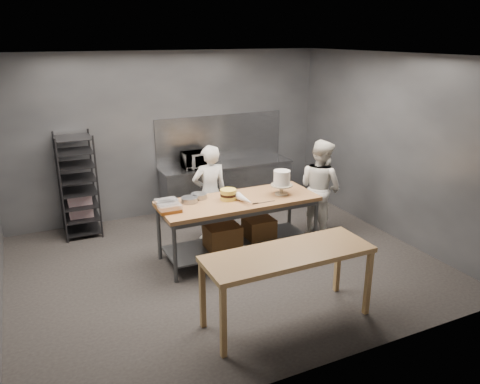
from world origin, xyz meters
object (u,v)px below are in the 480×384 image
object	(u,v)px
chef_behind	(210,193)
layer_cake	(228,194)
microwave	(197,160)
frosted_cake_stand	(282,180)
chef_right	(320,188)
near_counter	(288,259)
speed_rack	(78,186)
work_table	(239,221)

from	to	relation	value
chef_behind	layer_cake	distance (m)	0.74
microwave	frosted_cake_stand	xyz separation A→B (m)	(0.62, -2.06, 0.11)
chef_right	layer_cake	size ratio (longest dim) A/B	6.77
layer_cake	near_counter	bearing A→B (deg)	-92.47
near_counter	microwave	size ratio (longest dim) A/B	3.69
microwave	layer_cake	bearing A→B (deg)	-96.58
frosted_cake_stand	chef_behind	bearing A→B (deg)	135.54
microwave	layer_cake	xyz separation A→B (m)	(-0.22, -1.93, -0.05)
near_counter	speed_rack	distance (m)	4.16
layer_cake	frosted_cake_stand	bearing A→B (deg)	-8.81
speed_rack	chef_right	distance (m)	4.05
chef_right	speed_rack	bearing A→B (deg)	51.62
chef_right	work_table	bearing A→B (deg)	83.52
chef_right	frosted_cake_stand	size ratio (longest dim) A/B	4.31
microwave	layer_cake	size ratio (longest dim) A/B	2.24
work_table	chef_behind	distance (m)	0.81
near_counter	chef_right	world-z (taller)	chef_right
work_table	microwave	xyz separation A→B (m)	(0.08, 1.98, 0.48)
near_counter	layer_cake	size ratio (longest dim) A/B	8.27
speed_rack	work_table	bearing A→B (deg)	-42.60
chef_behind	layer_cake	xyz separation A→B (m)	(0.02, -0.71, 0.20)
chef_behind	speed_rack	bearing A→B (deg)	-28.85
speed_rack	chef_behind	xyz separation A→B (m)	(1.91, -1.14, -0.05)
near_counter	frosted_cake_stand	distance (m)	2.00
chef_right	layer_cake	bearing A→B (deg)	81.20
work_table	near_counter	size ratio (longest dim) A/B	1.20
near_counter	chef_right	xyz separation A→B (m)	(1.83, 2.02, 0.00)
frosted_cake_stand	chef_right	bearing A→B (deg)	16.72
speed_rack	chef_behind	world-z (taller)	speed_rack
near_counter	layer_cake	xyz separation A→B (m)	(0.08, 1.88, 0.19)
chef_right	near_counter	bearing A→B (deg)	124.26
chef_behind	chef_right	size ratio (longest dim) A/B	0.98
near_counter	layer_cake	world-z (taller)	layer_cake
speed_rack	near_counter	bearing A→B (deg)	-63.66
microwave	layer_cake	distance (m)	1.94
chef_right	layer_cake	distance (m)	1.77
layer_cake	work_table	bearing A→B (deg)	-20.75
speed_rack	frosted_cake_stand	xyz separation A→B (m)	(2.76, -1.98, 0.30)
frosted_cake_stand	layer_cake	bearing A→B (deg)	171.19
near_counter	layer_cake	distance (m)	1.89
chef_right	frosted_cake_stand	world-z (taller)	chef_right
work_table	speed_rack	distance (m)	2.82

